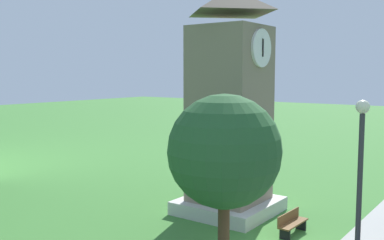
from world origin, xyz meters
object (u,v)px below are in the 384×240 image
Objects in this scene: park_bench at (292,223)px; street_lamp at (360,181)px; clock_tower at (230,115)px; tree_by_building at (224,152)px.

street_lamp reaches higher than park_bench.
clock_tower is 5.48m from park_bench.
clock_tower reaches higher than tree_by_building.
tree_by_building is (-5.23, -2.99, -0.64)m from clock_tower.
street_lamp is (-4.36, -3.75, 3.10)m from park_bench.
park_bench is 6.53m from street_lamp.
tree_by_building reaches higher than street_lamp.
clock_tower is 9.08m from street_lamp.
clock_tower is 5.58× the size of park_bench.
park_bench is 0.32× the size of tree_by_building.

